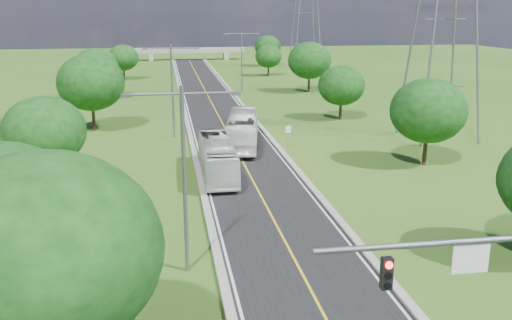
{
  "coord_description": "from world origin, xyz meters",
  "views": [
    {
      "loc": [
        -6.82,
        -16.42,
        13.74
      ],
      "look_at": [
        -0.46,
        23.11,
        3.0
      ],
      "focal_mm": 40.0,
      "sensor_mm": 36.0,
      "label": 1
    }
  ],
  "objects": [
    {
      "name": "tree_rc",
      "position": [
        15.0,
        52.0,
        4.33
      ],
      "size": [
        5.88,
        5.88,
        6.84
      ],
      "color": "black",
      "rests_on": "ground"
    },
    {
      "name": "tree_re",
      "position": [
        14.5,
        100.0,
        4.02
      ],
      "size": [
        5.46,
        5.46,
        6.35
      ],
      "color": "black",
      "rests_on": "ground"
    },
    {
      "name": "tree_rb",
      "position": [
        16.0,
        30.0,
        4.95
      ],
      "size": [
        6.72,
        6.72,
        7.82
      ],
      "color": "black",
      "rests_on": "ground"
    },
    {
      "name": "power_tower_far",
      "position": [
        26.0,
        115.0,
        14.01
      ],
      "size": [
        9.0,
        6.4,
        28.0
      ],
      "color": "slate",
      "rests_on": "ground"
    },
    {
      "name": "tree_rf",
      "position": [
        18.0,
        120.0,
        4.64
      ],
      "size": [
        6.3,
        6.3,
        7.33
      ],
      "color": "black",
      "rests_on": "ground"
    },
    {
      "name": "road",
      "position": [
        0.0,
        66.0,
        0.03
      ],
      "size": [
        8.0,
        150.0,
        0.06
      ],
      "primitive_type": "cube",
      "color": "black",
      "rests_on": "ground"
    },
    {
      "name": "curb_left",
      "position": [
        -4.25,
        66.0,
        0.11
      ],
      "size": [
        0.5,
        150.0,
        0.22
      ],
      "primitive_type": "cube",
      "color": "gray",
      "rests_on": "ground"
    },
    {
      "name": "tree_lf",
      "position": [
        -11.0,
        2.0,
        5.89
      ],
      "size": [
        7.98,
        7.98,
        9.28
      ],
      "color": "black",
      "rests_on": "ground"
    },
    {
      "name": "bus_outbound",
      "position": [
        0.8,
        39.4,
        1.77
      ],
      "size": [
        4.92,
        12.58,
        3.42
      ],
      "primitive_type": "imported",
      "rotation": [
        0.0,
        0.0,
        2.97
      ],
      "color": "white",
      "rests_on": "road"
    },
    {
      "name": "ground",
      "position": [
        0.0,
        60.0,
        0.0
      ],
      "size": [
        260.0,
        260.0,
        0.0
      ],
      "primitive_type": "plane",
      "color": "#295517",
      "rests_on": "ground"
    },
    {
      "name": "overpass",
      "position": [
        0.0,
        140.0,
        2.41
      ],
      "size": [
        30.0,
        3.0,
        3.2
      ],
      "color": "gray",
      "rests_on": "ground"
    },
    {
      "name": "streetlight_mid_left",
      "position": [
        -6.0,
        45.0,
        5.94
      ],
      "size": [
        5.9,
        0.25,
        10.0
      ],
      "color": "slate",
      "rests_on": "ground"
    },
    {
      "name": "tree_lc",
      "position": [
        -15.0,
        50.0,
        5.58
      ],
      "size": [
        7.56,
        7.56,
        8.79
      ],
      "color": "black",
      "rests_on": "ground"
    },
    {
      "name": "tree_lb",
      "position": [
        -16.0,
        28.0,
        4.64
      ],
      "size": [
        6.3,
        6.3,
        7.33
      ],
      "color": "black",
      "rests_on": "ground"
    },
    {
      "name": "speed_limit_sign",
      "position": [
        5.2,
        37.98,
        1.6
      ],
      "size": [
        0.55,
        0.09,
        2.4
      ],
      "color": "slate",
      "rests_on": "ground"
    },
    {
      "name": "streetlight_far_right",
      "position": [
        6.0,
        78.0,
        5.94
      ],
      "size": [
        5.9,
        0.25,
        10.0
      ],
      "color": "slate",
      "rests_on": "ground"
    },
    {
      "name": "power_tower_near",
      "position": [
        22.0,
        40.0,
        14.01
      ],
      "size": [
        9.0,
        6.4,
        28.0
      ],
      "color": "slate",
      "rests_on": "ground"
    },
    {
      "name": "streetlight_near_left",
      "position": [
        -6.0,
        12.0,
        5.94
      ],
      "size": [
        5.9,
        0.25,
        10.0
      ],
      "color": "slate",
      "rests_on": "ground"
    },
    {
      "name": "tree_la",
      "position": [
        -14.0,
        8.0,
        5.27
      ],
      "size": [
        7.14,
        7.14,
        8.3
      ],
      "color": "black",
      "rests_on": "ground"
    },
    {
      "name": "tree_ld",
      "position": [
        -17.0,
        74.0,
        4.95
      ],
      "size": [
        6.72,
        6.72,
        7.82
      ],
      "color": "black",
      "rests_on": "ground"
    },
    {
      "name": "tree_le",
      "position": [
        -14.5,
        98.0,
        4.33
      ],
      "size": [
        5.88,
        5.88,
        6.84
      ],
      "color": "black",
      "rests_on": "ground"
    },
    {
      "name": "tree_rd",
      "position": [
        17.0,
        76.0,
        5.27
      ],
      "size": [
        7.14,
        7.14,
        8.3
      ],
      "color": "black",
      "rests_on": "ground"
    },
    {
      "name": "signal_mast",
      "position": [
        3.68,
        -1.0,
        4.91
      ],
      "size": [
        8.54,
        0.33,
        7.2
      ],
      "color": "slate",
      "rests_on": "ground"
    },
    {
      "name": "bus_inbound",
      "position": [
        -2.72,
        29.46,
        1.61
      ],
      "size": [
        2.73,
        11.17,
        3.1
      ],
      "primitive_type": "imported",
      "rotation": [
        0.0,
        0.0,
        -0.01
      ],
      "color": "silver",
      "rests_on": "road"
    },
    {
      "name": "curb_right",
      "position": [
        4.25,
        66.0,
        0.11
      ],
      "size": [
        0.5,
        150.0,
        0.22
      ],
      "primitive_type": "cube",
      "color": "gray",
      "rests_on": "ground"
    }
  ]
}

